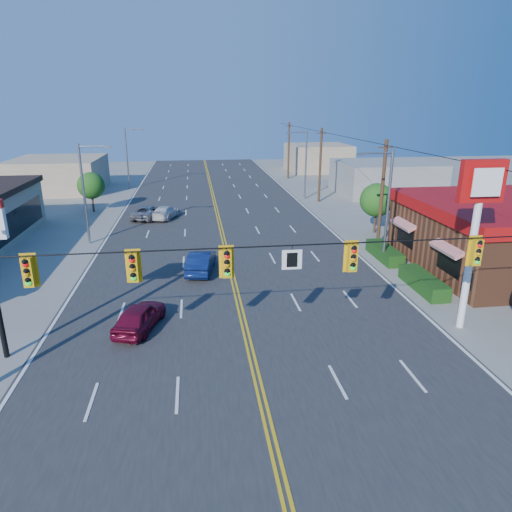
{
  "coord_description": "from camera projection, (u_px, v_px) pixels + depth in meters",
  "views": [
    {
      "loc": [
        -2.24,
        -15.53,
        10.86
      ],
      "look_at": [
        1.26,
        10.28,
        2.2
      ],
      "focal_mm": 32.0,
      "sensor_mm": 36.0,
      "label": 1
    }
  ],
  "objects": [
    {
      "name": "streetlight_se",
      "position": [
        386.0,
        201.0,
        31.43
      ],
      "size": [
        2.55,
        0.25,
        8.0
      ],
      "color": "gray",
      "rests_on": "ground"
    },
    {
      "name": "road",
      "position": [
        225.0,
        245.0,
        37.11
      ],
      "size": [
        20.0,
        120.0,
        0.06
      ],
      "primitive_type": "cube",
      "color": "#2D2D30",
      "rests_on": "ground"
    },
    {
      "name": "bld_west_far",
      "position": [
        59.0,
        174.0,
        60.24
      ],
      "size": [
        11.0,
        12.0,
        4.2
      ],
      "primitive_type": "cube",
      "color": "tan",
      "rests_on": "ground"
    },
    {
      "name": "streetlight_ne",
      "position": [
        304.0,
        161.0,
        54.0
      ],
      "size": [
        2.55,
        0.25,
        8.0
      ],
      "color": "gray",
      "rests_on": "ground"
    },
    {
      "name": "utility_pole_far",
      "position": [
        289.0,
        151.0,
        69.32
      ],
      "size": [
        0.28,
        0.28,
        8.4
      ],
      "primitive_type": "cylinder",
      "color": "#47301E",
      "rests_on": "ground"
    },
    {
      "name": "tree_kfc_rear",
      "position": [
        377.0,
        200.0,
        39.8
      ],
      "size": [
        2.94,
        2.94,
        4.41
      ],
      "color": "#47301E",
      "rests_on": "ground"
    },
    {
      "name": "kfc_pylon",
      "position": [
        477.0,
        212.0,
        21.57
      ],
      "size": [
        2.2,
        0.36,
        8.5
      ],
      "color": "white",
      "rests_on": "ground"
    },
    {
      "name": "utility_pole_mid",
      "position": [
        320.0,
        166.0,
        52.39
      ],
      "size": [
        0.28,
        0.28,
        8.4
      ],
      "primitive_type": "cylinder",
      "color": "#47301E",
      "rests_on": "ground"
    },
    {
      "name": "car_magenta",
      "position": [
        140.0,
        317.0,
        22.95
      ],
      "size": [
        2.69,
        4.29,
        1.36
      ],
      "primitive_type": "imported",
      "rotation": [
        0.0,
        0.0,
        2.85
      ],
      "color": "maroon",
      "rests_on": "ground"
    },
    {
      "name": "signal_span",
      "position": [
        256.0,
        276.0,
        16.76
      ],
      "size": [
        24.32,
        0.34,
        9.0
      ],
      "color": "#47301E",
      "rests_on": "ground"
    },
    {
      "name": "car_blue",
      "position": [
        201.0,
        263.0,
        30.8
      ],
      "size": [
        2.24,
        4.55,
        1.43
      ],
      "primitive_type": "imported",
      "rotation": [
        0.0,
        0.0,
        2.97
      ],
      "color": "#0D1C4E",
      "rests_on": "ground"
    },
    {
      "name": "streetlight_sw",
      "position": [
        86.0,
        189.0,
        36.2
      ],
      "size": [
        2.55,
        0.25,
        8.0
      ],
      "color": "gray",
      "rests_on": "ground"
    },
    {
      "name": "streetlight_nw",
      "position": [
        128.0,
        155.0,
        60.65
      ],
      "size": [
        2.55,
        0.25,
        8.0
      ],
      "color": "gray",
      "rests_on": "ground"
    },
    {
      "name": "car_white",
      "position": [
        166.0,
        213.0,
        45.35
      ],
      "size": [
        3.05,
        4.7,
        1.27
      ],
      "primitive_type": "imported",
      "rotation": [
        0.0,
        0.0,
        2.82
      ],
      "color": "silver",
      "rests_on": "ground"
    },
    {
      "name": "utility_pole_near",
      "position": [
        382.0,
        195.0,
        35.47
      ],
      "size": [
        0.28,
        0.28,
        8.4
      ],
      "primitive_type": "cylinder",
      "color": "#47301E",
      "rests_on": "ground"
    },
    {
      "name": "car_silver",
      "position": [
        149.0,
        212.0,
        45.37
      ],
      "size": [
        3.57,
        5.23,
        1.33
      ],
      "primitive_type": "imported",
      "rotation": [
        0.0,
        0.0,
        2.83
      ],
      "color": "gray",
      "rests_on": "ground"
    },
    {
      "name": "bld_east_far",
      "position": [
        318.0,
        158.0,
        78.34
      ],
      "size": [
        10.0,
        10.0,
        4.4
      ],
      "primitive_type": "cube",
      "color": "tan",
      "rests_on": "ground"
    },
    {
      "name": "tree_west",
      "position": [
        91.0,
        186.0,
        47.75
      ],
      "size": [
        2.8,
        2.8,
        4.2
      ],
      "color": "#47301E",
      "rests_on": "ground"
    },
    {
      "name": "ground",
      "position": [
        259.0,
        389.0,
        18.32
      ],
      "size": [
        160.0,
        160.0,
        0.0
      ],
      "primitive_type": "plane",
      "color": "gray",
      "rests_on": "ground"
    },
    {
      "name": "bld_east_mid",
      "position": [
        386.0,
        178.0,
        58.1
      ],
      "size": [
        12.0,
        10.0,
        4.0
      ],
      "primitive_type": "cube",
      "color": "gray",
      "rests_on": "ground"
    }
  ]
}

